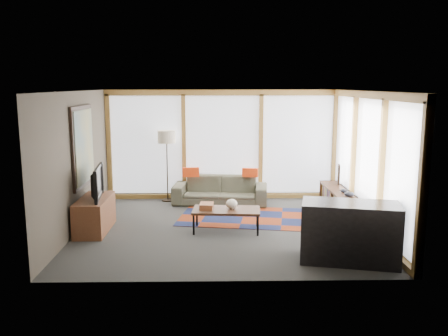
{
  "coord_description": "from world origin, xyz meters",
  "views": [
    {
      "loc": [
        -0.17,
        -8.76,
        2.72
      ],
      "look_at": [
        0.0,
        0.4,
        1.1
      ],
      "focal_mm": 38.0,
      "sensor_mm": 36.0,
      "label": 1
    }
  ],
  "objects_px": {
    "floor_lamp": "(167,166)",
    "sofa": "(220,190)",
    "television": "(93,183)",
    "coffee_table": "(226,220)",
    "tv_console": "(95,214)",
    "bar_counter": "(350,232)",
    "bookshelf": "(340,203)"
  },
  "relations": [
    {
      "from": "bookshelf",
      "to": "tv_console",
      "type": "distance_m",
      "value": 4.96
    },
    {
      "from": "coffee_table",
      "to": "television",
      "type": "relative_size",
      "value": 1.2
    },
    {
      "from": "floor_lamp",
      "to": "bookshelf",
      "type": "xyz_separation_m",
      "value": [
        3.73,
        -1.39,
        -0.57
      ]
    },
    {
      "from": "bookshelf",
      "to": "television",
      "type": "xyz_separation_m",
      "value": [
        -4.87,
        -0.96,
        0.66
      ]
    },
    {
      "from": "floor_lamp",
      "to": "coffee_table",
      "type": "bearing_deg",
      "value": -60.67
    },
    {
      "from": "tv_console",
      "to": "floor_lamp",
      "type": "bearing_deg",
      "value": 63.92
    },
    {
      "from": "television",
      "to": "bar_counter",
      "type": "relative_size",
      "value": 0.71
    },
    {
      "from": "bookshelf",
      "to": "bar_counter",
      "type": "xyz_separation_m",
      "value": [
        -0.52,
        -2.58,
        0.2
      ]
    },
    {
      "from": "sofa",
      "to": "television",
      "type": "distance_m",
      "value": 3.2
    },
    {
      "from": "coffee_table",
      "to": "tv_console",
      "type": "height_order",
      "value": "tv_console"
    },
    {
      "from": "floor_lamp",
      "to": "sofa",
      "type": "bearing_deg",
      "value": -12.98
    },
    {
      "from": "coffee_table",
      "to": "tv_console",
      "type": "distance_m",
      "value": 2.47
    },
    {
      "from": "bookshelf",
      "to": "television",
      "type": "bearing_deg",
      "value": -168.89
    },
    {
      "from": "floor_lamp",
      "to": "tv_console",
      "type": "relative_size",
      "value": 1.33
    },
    {
      "from": "sofa",
      "to": "bookshelf",
      "type": "bearing_deg",
      "value": -17.57
    },
    {
      "from": "bar_counter",
      "to": "coffee_table",
      "type": "bearing_deg",
      "value": 152.25
    },
    {
      "from": "tv_console",
      "to": "television",
      "type": "relative_size",
      "value": 1.21
    },
    {
      "from": "floor_lamp",
      "to": "bookshelf",
      "type": "distance_m",
      "value": 4.02
    },
    {
      "from": "sofa",
      "to": "tv_console",
      "type": "relative_size",
      "value": 1.71
    },
    {
      "from": "coffee_table",
      "to": "bar_counter",
      "type": "bearing_deg",
      "value": -40.46
    },
    {
      "from": "coffee_table",
      "to": "sofa",
      "type": "bearing_deg",
      "value": 92.52
    },
    {
      "from": "bookshelf",
      "to": "tv_console",
      "type": "relative_size",
      "value": 1.71
    },
    {
      "from": "floor_lamp",
      "to": "tv_console",
      "type": "bearing_deg",
      "value": -116.08
    },
    {
      "from": "bar_counter",
      "to": "television",
      "type": "bearing_deg",
      "value": 172.17
    },
    {
      "from": "coffee_table",
      "to": "bar_counter",
      "type": "relative_size",
      "value": 0.85
    },
    {
      "from": "coffee_table",
      "to": "television",
      "type": "distance_m",
      "value": 2.57
    },
    {
      "from": "floor_lamp",
      "to": "television",
      "type": "bearing_deg",
      "value": -115.88
    },
    {
      "from": "floor_lamp",
      "to": "bar_counter",
      "type": "distance_m",
      "value": 5.12
    },
    {
      "from": "sofa",
      "to": "television",
      "type": "relative_size",
      "value": 2.06
    },
    {
      "from": "floor_lamp",
      "to": "television",
      "type": "xyz_separation_m",
      "value": [
        -1.14,
        -2.34,
        0.09
      ]
    },
    {
      "from": "television",
      "to": "coffee_table",
      "type": "bearing_deg",
      "value": -97.56
    },
    {
      "from": "floor_lamp",
      "to": "tv_console",
      "type": "height_order",
      "value": "floor_lamp"
    }
  ]
}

